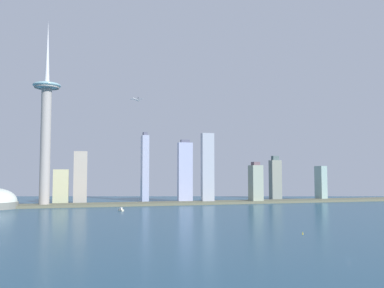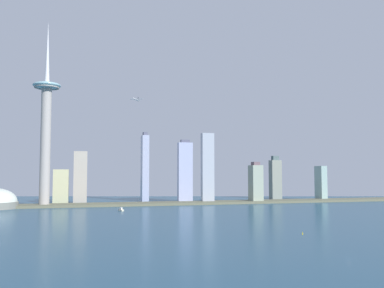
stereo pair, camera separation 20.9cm
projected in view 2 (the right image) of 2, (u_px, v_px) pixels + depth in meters
name	position (u px, v px, depth m)	size (l,w,h in m)	color
ground_plane	(349.00, 259.00, 273.83)	(6000.00, 6000.00, 0.00)	navy
waterfront_pier	(176.00, 203.00, 747.68)	(944.89, 54.61, 3.87)	#65664F
observation_tower	(46.00, 120.00, 704.76)	(45.68, 45.68, 311.99)	#A29D98
skyscraper_0	(61.00, 187.00, 757.02)	(26.75, 22.24, 61.72)	#BCBC8E
skyscraper_1	(256.00, 183.00, 787.60)	(20.59, 24.34, 75.97)	#94A28F
skyscraper_2	(185.00, 172.00, 783.09)	(26.67, 12.68, 117.10)	#A0AAD0
skyscraper_3	(80.00, 177.00, 764.45)	(23.50, 27.92, 94.22)	#A8A193
skyscraper_4	(321.00, 183.00, 856.50)	(13.11, 26.52, 69.35)	#8EAFA9
skyscraper_5	(275.00, 179.00, 904.11)	(22.31, 18.00, 91.81)	gray
skyscraper_6	(208.00, 168.00, 779.63)	(22.58, 12.65, 128.89)	#A1AABA
skyscraper_7	(145.00, 168.00, 823.53)	(13.03, 24.26, 134.87)	#A0AACA
boat_0	(121.00, 210.00, 616.07)	(7.66, 10.85, 5.15)	beige
channel_buoy_0	(303.00, 233.00, 381.82)	(1.06, 1.06, 2.81)	yellow
airplane	(136.00, 99.00, 748.36)	(23.24, 24.84, 7.34)	silver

